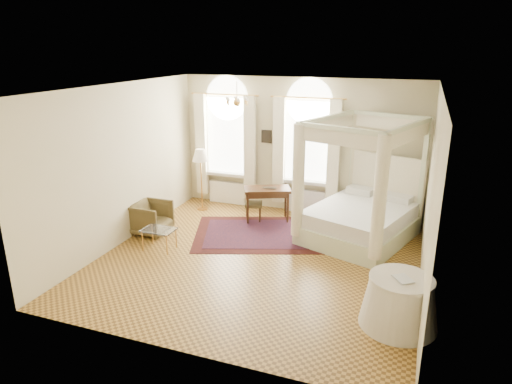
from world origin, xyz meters
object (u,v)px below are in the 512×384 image
writing_desk (267,193)px  stool (254,206)px  canopy_bed (360,213)px  side_table (399,302)px  armchair (151,218)px  nightstand (410,215)px  coffee_table (159,231)px  floor_lamp (201,158)px

writing_desk → stool: 0.44m
canopy_bed → side_table: canopy_bed is taller
writing_desk → armchair: (-2.18, -1.63, -0.33)m
canopy_bed → stool: (-2.50, 0.24, -0.22)m
canopy_bed → nightstand: size_ratio=4.40×
nightstand → armchair: 5.85m
writing_desk → armchair: writing_desk is taller
canopy_bed → writing_desk: 2.24m
nightstand → armchair: bearing=-157.4°
nightstand → side_table: side_table is taller
writing_desk → side_table: writing_desk is taller
coffee_table → canopy_bed: bearing=27.5°
floor_lamp → coffee_table: bearing=-83.9°
nightstand → coffee_table: (-4.77, -2.93, 0.07)m
stool → coffee_table: bearing=-119.8°
stool → armchair: 2.41m
canopy_bed → nightstand: 1.43m
nightstand → floor_lamp: (-5.03, -0.44, 1.01)m
nightstand → floor_lamp: bearing=-175.0°
armchair → side_table: 5.68m
stool → floor_lamp: size_ratio=0.31×
canopy_bed → side_table: bearing=-71.6°
nightstand → stool: size_ratio=1.33×
canopy_bed → writing_desk: size_ratio=2.38×
floor_lamp → side_table: (5.03, -3.57, -0.95)m
canopy_bed → coffee_table: bearing=-152.5°
writing_desk → coffee_table: 2.80m
armchair → canopy_bed: bearing=-74.2°
side_table → writing_desk: bearing=133.5°
coffee_table → side_table: 4.89m
stool → side_table: 4.80m
coffee_table → stool: bearing=60.2°
writing_desk → floor_lamp: (-1.81, 0.17, 0.65)m
coffee_table → side_table: size_ratio=0.57×
side_table → floor_lamp: bearing=144.6°
coffee_table → writing_desk: bearing=56.4°
writing_desk → coffee_table: (-1.54, -2.32, -0.29)m
stool → armchair: bearing=-141.4°
writing_desk → side_table: bearing=-46.5°
armchair → writing_desk: bearing=-53.5°
coffee_table → armchair: bearing=132.7°
stool → coffee_table: size_ratio=0.75×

